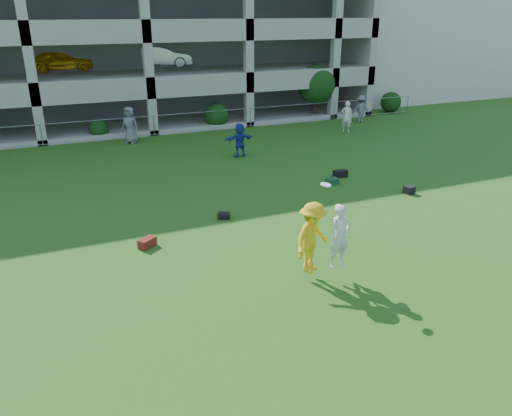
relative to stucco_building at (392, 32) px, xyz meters
name	(u,v)px	position (x,y,z in m)	size (l,w,h in m)	color
ground	(319,297)	(-23.00, -28.00, -5.00)	(100.00, 100.00, 0.00)	#235114
stucco_building	(392,32)	(0.00, 0.00, 0.00)	(16.00, 14.00, 10.00)	beige
bystander_c	(130,125)	(-24.54, -10.18, -4.02)	(0.96, 0.63, 1.97)	slate
bystander_d	(240,140)	(-20.07, -15.04, -4.17)	(1.53, 0.49, 1.66)	#213597
bystander_e	(347,117)	(-12.28, -12.47, -4.09)	(0.67, 0.44, 1.82)	silver
bystander_f	(361,109)	(-9.92, -10.46, -4.14)	(1.11, 0.64, 1.72)	slate
bag_red_a	(147,243)	(-26.38, -23.41, -4.86)	(0.55, 0.30, 0.28)	#5B130F
bag_black_b	(224,216)	(-23.48, -22.24, -4.89)	(0.40, 0.25, 0.22)	black
bag_green_c	(332,181)	(-18.10, -20.52, -4.87)	(0.50, 0.35, 0.26)	#163D1C
crate_d	(409,190)	(-15.89, -22.68, -4.85)	(0.35, 0.35, 0.30)	black
bag_black_e	(340,174)	(-17.26, -19.81, -4.85)	(0.60, 0.30, 0.30)	black
frisbee_contest	(318,237)	(-22.60, -27.14, -3.78)	(1.73, 1.22, 2.48)	gold
parking_garage	(120,22)	(-23.01, -0.30, 1.01)	(30.00, 14.00, 12.00)	#9E998C
fence	(154,125)	(-23.00, -9.00, -4.39)	(36.06, 0.06, 1.20)	gray
shrub_row	(225,102)	(-18.41, -8.30, -3.49)	(34.38, 2.52, 3.50)	#163D11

